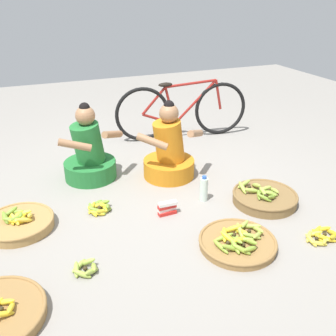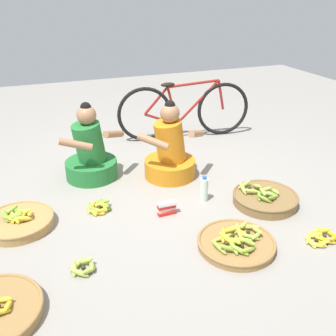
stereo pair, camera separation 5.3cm
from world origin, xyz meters
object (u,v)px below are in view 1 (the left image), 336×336
at_px(loose_bananas_near_vendor, 85,268).
at_px(bicycle_leaning, 182,110).
at_px(banana_basket_front_center, 264,197).
at_px(loose_bananas_near_bicycle, 321,236).
at_px(banana_basket_front_right, 19,223).
at_px(water_bottle, 204,189).
at_px(vendor_woman_behind, 89,155).
at_px(vendor_woman_front, 169,153).
at_px(packet_carton_stack, 167,208).
at_px(banana_basket_mid_right, 238,242).
at_px(loose_bananas_back_right, 99,208).

bearing_deg(loose_bananas_near_vendor, bicycle_leaning, 52.02).
xyz_separation_m(banana_basket_front_center, loose_bananas_near_bicycle, (0.09, -0.63, -0.03)).
distance_m(banana_basket_front_right, water_bottle, 1.60).
bearing_deg(vendor_woman_behind, vendor_woman_front, -19.15).
bearing_deg(packet_carton_stack, banana_basket_mid_right, -61.96).
bearing_deg(vendor_woman_behind, banana_basket_front_right, -136.74).
bearing_deg(loose_bananas_near_vendor, banana_basket_front_right, 119.13).
xyz_separation_m(banana_basket_front_center, packet_carton_stack, (-0.89, 0.15, 0.00)).
distance_m(vendor_woman_behind, loose_bananas_near_vendor, 1.46).
distance_m(banana_basket_front_center, packet_carton_stack, 0.90).
height_order(banana_basket_front_right, water_bottle, water_bottle).
bearing_deg(bicycle_leaning, loose_bananas_near_vendor, -127.98).
bearing_deg(vendor_woman_front, loose_bananas_near_vendor, -133.47).
height_order(vendor_woman_front, banana_basket_mid_right, vendor_woman_front).
height_order(loose_bananas_near_bicycle, loose_bananas_back_right, loose_bananas_back_right).
height_order(banana_basket_mid_right, water_bottle, water_bottle).
xyz_separation_m(vendor_woman_front, loose_bananas_near_bicycle, (0.69, -1.45, -0.23)).
relative_size(banana_basket_front_right, banana_basket_front_center, 0.97).
bearing_deg(water_bottle, packet_carton_stack, -166.43).
relative_size(vendor_woman_front, water_bottle, 3.25).
relative_size(bicycle_leaning, banana_basket_front_right, 3.01).
distance_m(banana_basket_front_center, water_bottle, 0.55).
bearing_deg(bicycle_leaning, loose_bananas_back_right, -135.22).
bearing_deg(bicycle_leaning, vendor_woman_behind, -151.77).
xyz_separation_m(vendor_woman_behind, banana_basket_front_center, (1.36, -1.08, -0.20)).
relative_size(banana_basket_front_right, banana_basket_mid_right, 0.96).
relative_size(vendor_woman_behind, loose_bananas_near_bicycle, 2.66).
bearing_deg(loose_bananas_near_bicycle, banana_basket_mid_right, 166.00).
height_order(vendor_woman_behind, banana_basket_front_center, vendor_woman_behind).
bearing_deg(banana_basket_mid_right, vendor_woman_front, 91.90).
relative_size(vendor_woman_front, vendor_woman_behind, 1.01).
distance_m(banana_basket_mid_right, packet_carton_stack, 0.70).
height_order(bicycle_leaning, banana_basket_front_right, bicycle_leaning).
bearing_deg(loose_bananas_near_bicycle, loose_bananas_near_vendor, 170.20).
relative_size(vendor_woman_front, banana_basket_front_right, 1.42).
relative_size(vendor_woman_front, bicycle_leaning, 0.47).
bearing_deg(vendor_woman_front, banana_basket_front_center, -53.53).
bearing_deg(packet_carton_stack, banana_basket_front_center, -9.38).
bearing_deg(vendor_woman_behind, bicycle_leaning, 28.23).
height_order(bicycle_leaning, banana_basket_mid_right, bicycle_leaning).
relative_size(vendor_woman_front, banana_basket_front_center, 1.37).
height_order(vendor_woman_behind, bicycle_leaning, vendor_woman_behind).
bearing_deg(bicycle_leaning, banana_basket_front_center, -88.91).
xyz_separation_m(vendor_woman_front, banana_basket_mid_right, (0.04, -1.28, -0.21)).
distance_m(vendor_woman_front, banana_basket_front_center, 1.03).
distance_m(bicycle_leaning, banana_basket_front_center, 1.81).
distance_m(vendor_woman_behind, loose_bananas_back_right, 0.71).
height_order(banana_basket_front_right, loose_bananas_back_right, banana_basket_front_right).
distance_m(bicycle_leaning, water_bottle, 1.63).
bearing_deg(banana_basket_front_center, banana_basket_front_right, 169.29).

